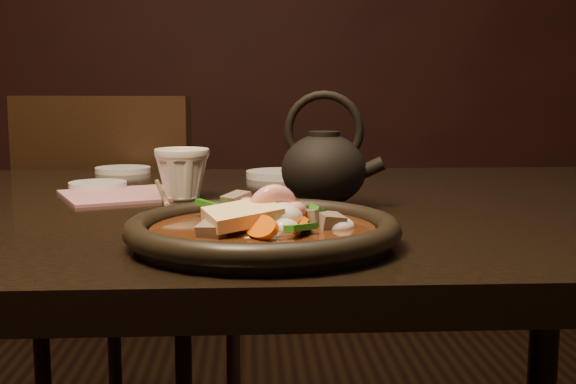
{
  "coord_description": "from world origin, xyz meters",
  "views": [
    {
      "loc": [
        0.12,
        -1.02,
        0.91
      ],
      "look_at": [
        0.16,
        -0.25,
        0.8
      ],
      "focal_mm": 45.0,
      "sensor_mm": 36.0,
      "label": 1
    }
  ],
  "objects_px": {
    "plate": "(263,231)",
    "tea_cup": "(182,172)",
    "chair": "(129,274)",
    "teapot": "(324,166)",
    "table": "(167,256)"
  },
  "relations": [
    {
      "from": "plate",
      "to": "tea_cup",
      "type": "xyz_separation_m",
      "value": [
        -0.11,
        0.32,
        0.03
      ]
    },
    {
      "from": "chair",
      "to": "tea_cup",
      "type": "xyz_separation_m",
      "value": [
        0.18,
        -0.59,
        0.3
      ]
    },
    {
      "from": "teapot",
      "to": "plate",
      "type": "bearing_deg",
      "value": -101.05
    },
    {
      "from": "table",
      "to": "plate",
      "type": "relative_size",
      "value": 5.61
    },
    {
      "from": "tea_cup",
      "to": "teapot",
      "type": "bearing_deg",
      "value": -24.5
    },
    {
      "from": "table",
      "to": "teapot",
      "type": "distance_m",
      "value": 0.26
    },
    {
      "from": "plate",
      "to": "table",
      "type": "bearing_deg",
      "value": 114.88
    },
    {
      "from": "chair",
      "to": "tea_cup",
      "type": "distance_m",
      "value": 0.68
    },
    {
      "from": "plate",
      "to": "tea_cup",
      "type": "distance_m",
      "value": 0.34
    },
    {
      "from": "plate",
      "to": "tea_cup",
      "type": "relative_size",
      "value": 3.53
    },
    {
      "from": "tea_cup",
      "to": "chair",
      "type": "bearing_deg",
      "value": 107.25
    },
    {
      "from": "table",
      "to": "plate",
      "type": "xyz_separation_m",
      "value": [
        0.13,
        -0.29,
        0.09
      ]
    },
    {
      "from": "chair",
      "to": "plate",
      "type": "xyz_separation_m",
      "value": [
        0.29,
        -0.91,
        0.28
      ]
    },
    {
      "from": "plate",
      "to": "teapot",
      "type": "height_order",
      "value": "teapot"
    },
    {
      "from": "table",
      "to": "chair",
      "type": "height_order",
      "value": "chair"
    }
  ]
}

